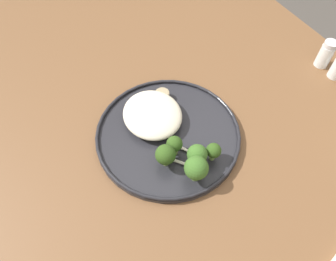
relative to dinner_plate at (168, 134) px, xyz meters
name	(u,v)px	position (x,y,z in m)	size (l,w,h in m)	color
ground	(171,241)	(0.01, 0.01, -0.75)	(6.00, 6.00, 0.00)	#47423D
wooden_dining_table	(173,158)	(0.01, 0.01, -0.09)	(1.40, 1.00, 0.74)	brown
dinner_plate	(168,134)	(0.00, 0.00, 0.00)	(0.29, 0.29, 0.02)	#232328
noodle_bed	(152,114)	(-0.05, -0.01, 0.02)	(0.13, 0.12, 0.03)	beige
seared_scallop_left_edge	(142,119)	(-0.05, -0.03, 0.01)	(0.03, 0.03, 0.01)	#E5C689
seared_scallop_half_hidden	(157,118)	(-0.04, 0.00, 0.01)	(0.03, 0.03, 0.01)	beige
seared_scallop_tilted_round	(170,114)	(-0.03, 0.02, 0.01)	(0.03, 0.03, 0.02)	#DBB77A
seared_scallop_large_seared	(162,95)	(-0.09, 0.03, 0.01)	(0.03, 0.03, 0.02)	beige
seared_scallop_front_small	(149,108)	(-0.07, -0.01, 0.01)	(0.03, 0.03, 0.01)	beige
seared_scallop_right_edge	(148,98)	(-0.09, 0.00, 0.01)	(0.02, 0.02, 0.02)	beige
broccoli_floret_near_rim	(166,155)	(0.06, -0.04, 0.03)	(0.04, 0.04, 0.05)	#89A356
broccoli_floret_tall_stalk	(196,168)	(0.11, 0.00, 0.04)	(0.04, 0.04, 0.06)	#7A994C
broccoli_floret_left_leaning	(213,151)	(0.09, 0.05, 0.03)	(0.03, 0.03, 0.04)	#7A994C
broccoli_floret_front_edge	(174,145)	(0.04, -0.01, 0.03)	(0.03, 0.03, 0.05)	#7A994C
broccoli_floret_right_tilted	(197,155)	(0.09, 0.01, 0.03)	(0.04, 0.04, 0.05)	#89A356
onion_sliver_long_sliver	(195,166)	(0.09, 0.01, 0.01)	(0.04, 0.01, 0.00)	silver
onion_sliver_curled_piece	(184,164)	(0.08, -0.01, 0.01)	(0.06, 0.01, 0.00)	silver
onion_sliver_pale_crescent	(185,149)	(0.05, 0.01, 0.01)	(0.05, 0.01, 0.00)	silver
salt_shaker	(326,54)	(-0.01, 0.43, 0.02)	(0.03, 0.03, 0.07)	white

